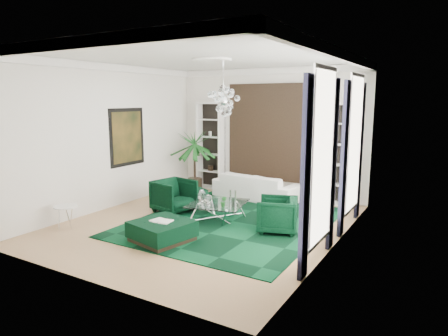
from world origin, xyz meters
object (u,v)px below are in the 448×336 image
Objects in this scene: ottoman_front at (162,231)px; side_table at (66,217)px; ottoman_side at (188,195)px; armchair_left at (174,196)px; armchair_right at (277,215)px; palm at (195,153)px; coffee_table at (218,212)px; sofa at (257,186)px.

side_table is (-2.43, -0.41, 0.04)m from ottoman_front.
ottoman_front is at bearing -63.96° from ottoman_side.
armchair_left reaches higher than armchair_right.
palm reaches higher than side_table.
coffee_table is at bearing -45.98° from palm.
armchair_right is 4.64m from palm.
armchair_left is 2.63m from palm.
sofa is at bearing 88.22° from ottoman_front.
side_table reaches higher than coffee_table.
side_table is at bearing -81.04° from armchair_right.
armchair_right is (2.92, -0.11, -0.04)m from armchair_left.
armchair_left is 0.87× the size of ottoman_front.
palm is at bearing 33.23° from armchair_left.
palm is at bearing 116.15° from ottoman_front.
ottoman_front is 2.06× the size of side_table.
palm reaches higher than coffee_table.
armchair_left is at bearing -73.91° from ottoman_side.
armchair_right is 4.76m from side_table.
side_table is (-1.02, -3.30, 0.06)m from ottoman_side.
side_table is at bearing -140.04° from coffee_table.
coffee_table is at bearing 39.96° from side_table.
side_table is at bearing -94.57° from palm.
ottoman_front is at bearing 9.63° from side_table.
palm is at bearing 6.37° from sofa.
palm reaches higher than ottoman_front.
armchair_left is 0.74× the size of coffee_table.
armchair_right reaches higher than side_table.
coffee_table is 1.50× the size of ottoman_side.
sofa is 2.02m from ottoman_side.
sofa reaches higher than ottoman_front.
armchair_left reaches higher than sofa.
coffee_table is at bearing 82.63° from ottoman_front.
side_table is at bearing 67.51° from sofa.
coffee_table is 1.84m from ottoman_front.
palm is (-0.65, 1.31, 1.03)m from ottoman_side.
palm is at bearing -140.49° from armchair_right.
side_table is (-2.66, -2.23, 0.03)m from coffee_table.
side_table is at bearing -107.13° from ottoman_side.
armchair_left reaches higher than coffee_table.
sofa is at bearing -0.23° from palm.
armchair_right reaches higher than coffee_table.
coffee_table is at bearing 99.14° from sofa.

